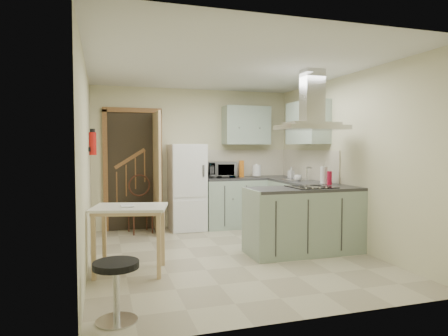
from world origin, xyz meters
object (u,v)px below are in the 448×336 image
object	(u,v)px
drop_leaf_table	(130,239)
stool	(116,291)
extractor_hood	(312,127)
bentwood_chair	(140,207)
microwave	(222,170)
peninsula	(304,220)
fridge	(187,187)

from	to	relation	value
drop_leaf_table	stool	distance (m)	1.32
extractor_hood	bentwood_chair	size ratio (longest dim) A/B	1.01
drop_leaf_table	microwave	bearing A→B (deg)	64.79
peninsula	bentwood_chair	bearing A→B (deg)	135.98
bentwood_chair	stool	bearing A→B (deg)	-109.46
bentwood_chair	microwave	distance (m)	1.59
extractor_hood	drop_leaf_table	bearing A→B (deg)	-175.65
bentwood_chair	stool	size ratio (longest dim) A/B	1.74
fridge	drop_leaf_table	bearing A→B (deg)	-117.37
extractor_hood	fridge	bearing A→B (deg)	123.79
bentwood_chair	stool	distance (m)	3.50
drop_leaf_table	extractor_hood	bearing A→B (deg)	17.81
drop_leaf_table	microwave	world-z (taller)	microwave
fridge	bentwood_chair	bearing A→B (deg)	-178.97
drop_leaf_table	stool	size ratio (longest dim) A/B	1.61
drop_leaf_table	stool	world-z (taller)	drop_leaf_table
stool	fridge	bearing A→B (deg)	69.10
extractor_hood	stool	world-z (taller)	extractor_hood
bentwood_chair	stool	world-z (taller)	bentwood_chair
fridge	microwave	distance (m)	0.73
extractor_hood	bentwood_chair	bearing A→B (deg)	137.35
peninsula	microwave	world-z (taller)	microwave
extractor_hood	bentwood_chair	world-z (taller)	extractor_hood
peninsula	microwave	distance (m)	2.20
fridge	drop_leaf_table	world-z (taller)	fridge
extractor_hood	microwave	xyz separation A→B (m)	(-0.66, 2.05, -0.68)
fridge	extractor_hood	distance (m)	2.57
bentwood_chair	stool	xyz separation A→B (m)	(-0.51, -3.45, -0.19)
peninsula	drop_leaf_table	world-z (taller)	peninsula
fridge	stool	world-z (taller)	fridge
drop_leaf_table	microwave	distance (m)	2.94
stool	microwave	bearing A→B (deg)	60.61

